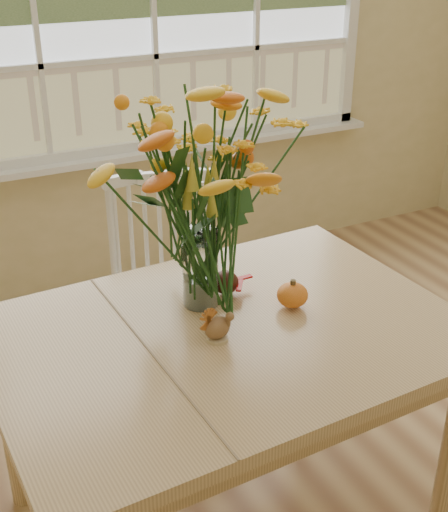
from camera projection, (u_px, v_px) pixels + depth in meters
name	position (u px, v px, depth m)	size (l,w,h in m)	color
wall_back	(151.00, 11.00, 3.20)	(4.00, 0.02, 2.70)	#D3C387
dining_table	(227.00, 356.00, 1.96)	(1.35, 0.99, 0.70)	tan
windsor_chair	(166.00, 279.00, 2.62)	(0.48, 0.46, 0.88)	white
flower_vase	(199.00, 193.00, 1.89)	(0.50, 0.50, 0.59)	white
pumpkin	(292.00, 296.00, 2.02)	(0.09, 0.09, 0.07)	#CB6E17
turkey_figurine	(217.00, 328.00, 1.86)	(0.09, 0.07, 0.10)	#CCB78C
dark_gourd	(226.00, 283.00, 2.09)	(0.13, 0.10, 0.07)	#38160F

